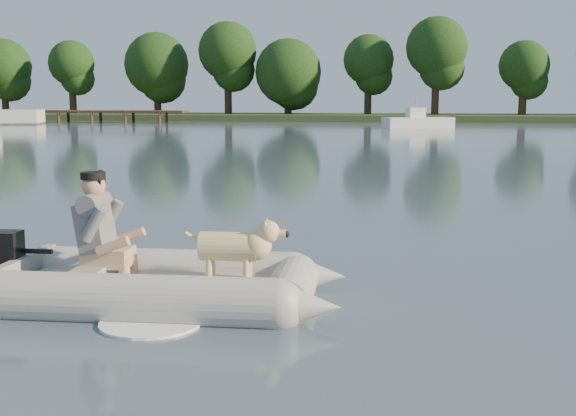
% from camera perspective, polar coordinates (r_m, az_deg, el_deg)
% --- Properties ---
extents(water, '(160.00, 160.00, 0.00)m').
position_cam_1_polar(water, '(7.07, -4.84, -7.94)').
color(water, slate).
rests_on(water, ground).
extents(shore_bank, '(160.00, 12.00, 0.70)m').
position_cam_1_polar(shore_bank, '(68.60, 8.34, 7.06)').
color(shore_bank, '#47512D').
rests_on(shore_bank, water).
extents(dock, '(18.00, 2.00, 1.04)m').
position_cam_1_polar(dock, '(64.80, -15.73, 6.98)').
color(dock, '#4C331E').
rests_on(dock, water).
extents(treeline, '(75.85, 7.35, 9.27)m').
position_cam_1_polar(treeline, '(67.74, 9.68, 11.36)').
color(treeline, '#332316').
rests_on(treeline, shore_bank).
extents(dinghy, '(4.63, 3.10, 1.38)m').
position_cam_1_polar(dinghy, '(7.25, -9.80, -2.80)').
color(dinghy, '#A4A59F').
rests_on(dinghy, water).
extents(man, '(0.76, 0.66, 1.07)m').
position_cam_1_polar(man, '(7.49, -14.86, -1.17)').
color(man, slate).
rests_on(man, dinghy).
extents(dog, '(0.95, 0.38, 0.62)m').
position_cam_1_polar(dog, '(7.16, -4.70, -3.45)').
color(dog, tan).
rests_on(dog, dinghy).
extents(outboard_motor, '(0.43, 0.31, 0.79)m').
position_cam_1_polar(outboard_motor, '(7.93, -21.37, -4.37)').
color(outboard_motor, black).
rests_on(outboard_motor, dinghy).
extents(motorboat, '(5.23, 3.58, 2.07)m').
position_cam_1_polar(motorboat, '(50.87, 10.25, 7.28)').
color(motorboat, white).
rests_on(motorboat, water).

